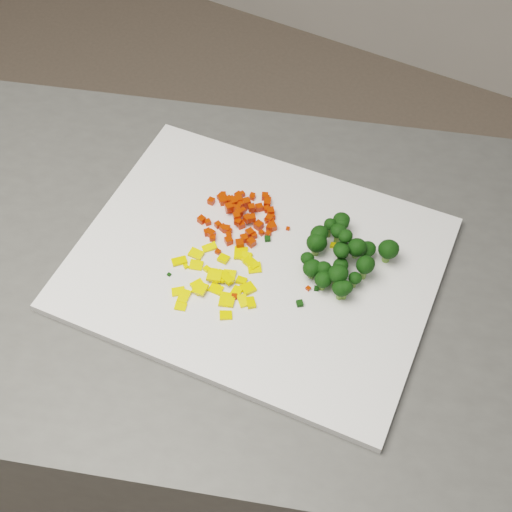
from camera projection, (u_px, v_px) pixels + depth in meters
The scene contains 150 objects.
counter_block at pixel (230, 403), 1.34m from camera, with size 0.89×0.62×0.90m, color #4C4C49.
cutting_board at pixel (256, 263), 0.97m from camera, with size 0.48×0.37×0.01m, color white.
carrot_pile at pixel (238, 211), 1.00m from camera, with size 0.11×0.11×0.03m, color red, non-canonical shape.
pepper_pile at pixel (214, 277), 0.94m from camera, with size 0.12×0.12×0.02m, color yellow, non-canonical shape.
broccoli_pile at pixel (345, 254), 0.93m from camera, with size 0.13×0.13×0.06m, color black, non-canonical shape.
carrot_cube_0 at pixel (238, 199), 1.02m from camera, with size 0.01×0.01×0.01m, color red.
carrot_cube_1 at pixel (220, 197), 1.03m from camera, with size 0.01×0.01×0.01m, color red.
carrot_cube_2 at pixel (208, 231), 0.99m from camera, with size 0.01×0.01×0.01m, color red.
carrot_cube_3 at pixel (254, 235), 0.98m from camera, with size 0.01×0.01×0.01m, color red.
carrot_cube_4 at pixel (253, 197), 1.03m from camera, with size 0.01×0.01×0.01m, color red.
carrot_cube_5 at pixel (251, 243), 0.98m from camera, with size 0.01×0.01×0.01m, color red.
carrot_cube_6 at pixel (267, 209), 1.01m from camera, with size 0.01×0.01×0.01m, color red.
carrot_cube_7 at pixel (229, 241), 0.98m from camera, with size 0.01×0.01×0.01m, color red.
carrot_cube_8 at pixel (242, 194), 1.03m from camera, with size 0.01×0.01×0.01m, color red.
carrot_cube_9 at pixel (223, 228), 0.99m from camera, with size 0.01×0.01×0.01m, color red.
carrot_cube_10 at pixel (211, 201), 1.02m from camera, with size 0.01×0.01×0.01m, color red.
carrot_cube_11 at pixel (218, 225), 1.00m from camera, with size 0.01×0.01×0.01m, color red.
carrot_cube_12 at pixel (258, 208), 1.01m from camera, with size 0.01×0.01×0.01m, color red.
carrot_cube_13 at pixel (223, 195), 1.03m from camera, with size 0.01×0.01×0.01m, color red.
carrot_cube_14 at pixel (270, 227), 0.99m from camera, with size 0.01×0.01×0.01m, color red.
carrot_cube_15 at pixel (268, 201), 1.02m from camera, with size 0.01×0.01×0.01m, color red.
carrot_cube_16 at pixel (208, 222), 1.00m from camera, with size 0.01×0.01×0.01m, color red.
carrot_cube_17 at pixel (259, 208), 1.01m from camera, with size 0.01×0.01×0.01m, color red.
carrot_cube_18 at pixel (239, 213), 1.00m from camera, with size 0.01×0.01×0.01m, color red.
carrot_cube_19 at pixel (211, 234), 0.98m from camera, with size 0.01×0.01×0.01m, color red.
carrot_cube_20 at pixel (221, 196), 1.03m from camera, with size 0.01×0.01×0.01m, color red.
carrot_cube_21 at pixel (252, 208), 1.00m from camera, with size 0.01×0.01×0.01m, color red.
carrot_cube_22 at pixel (267, 198), 1.02m from camera, with size 0.01×0.01×0.01m, color red.
carrot_cube_23 at pixel (207, 232), 0.99m from camera, with size 0.01×0.01×0.01m, color red.
carrot_cube_24 at pixel (252, 196), 1.03m from camera, with size 0.01×0.01×0.01m, color red.
carrot_cube_25 at pixel (244, 238), 0.98m from camera, with size 0.01×0.01×0.01m, color red.
carrot_cube_26 at pixel (251, 235), 0.99m from camera, with size 0.01×0.01×0.01m, color red.
carrot_cube_27 at pixel (262, 233), 0.99m from camera, with size 0.01×0.01×0.01m, color red.
carrot_cube_28 at pixel (238, 212), 1.00m from camera, with size 0.01×0.01×0.01m, color red.
carrot_cube_29 at pixel (229, 207), 1.00m from camera, with size 0.01×0.01×0.01m, color red.
carrot_cube_30 at pixel (229, 200), 1.02m from camera, with size 0.01×0.01×0.01m, color red.
carrot_cube_31 at pixel (222, 199), 1.02m from camera, with size 0.01×0.01×0.01m, color red.
carrot_cube_32 at pixel (223, 199), 1.02m from camera, with size 0.01×0.01×0.01m, color red.
carrot_cube_33 at pixel (265, 196), 1.03m from camera, with size 0.01×0.01×0.01m, color red.
carrot_cube_34 at pixel (269, 219), 1.00m from camera, with size 0.01×0.01×0.01m, color red.
carrot_cube_35 at pixel (248, 218), 0.99m from camera, with size 0.01×0.01×0.01m, color red.
carrot_cube_36 at pixel (246, 207), 1.01m from camera, with size 0.01×0.01×0.01m, color red.
carrot_cube_37 at pixel (231, 208), 1.01m from camera, with size 0.01×0.01×0.01m, color red.
carrot_cube_38 at pixel (241, 225), 0.99m from camera, with size 0.01×0.01×0.01m, color red.
carrot_cube_39 at pixel (239, 200), 1.01m from camera, with size 0.01×0.01×0.01m, color red.
carrot_cube_40 at pixel (270, 212), 1.01m from camera, with size 0.01×0.01×0.01m, color red.
carrot_cube_41 at pixel (246, 202), 1.01m from camera, with size 0.01×0.01×0.01m, color red.
carrot_cube_42 at pixel (232, 200), 1.02m from camera, with size 0.01×0.01×0.01m, color red.
carrot_cube_43 at pixel (240, 244), 0.97m from camera, with size 0.01×0.01×0.01m, color red.
carrot_cube_44 at pixel (267, 203), 1.02m from camera, with size 0.01×0.01×0.01m, color red.
carrot_cube_45 at pixel (239, 218), 1.00m from camera, with size 0.01×0.01×0.01m, color red.
carrot_cube_46 at pixel (238, 222), 0.99m from camera, with size 0.01×0.01×0.01m, color red.
carrot_cube_47 at pixel (238, 196), 1.03m from camera, with size 0.01×0.01×0.01m, color red.
carrot_cube_48 at pixel (229, 235), 0.98m from camera, with size 0.01×0.01×0.01m, color red.
carrot_cube_49 at pixel (240, 204), 1.01m from camera, with size 0.01×0.01×0.01m, color red.
carrot_cube_50 at pixel (272, 222), 1.00m from camera, with size 0.01×0.01×0.01m, color red.
carrot_cube_51 at pixel (238, 213), 1.01m from camera, with size 0.01×0.01×0.01m, color red.
carrot_cube_52 at pixel (202, 220), 1.00m from camera, with size 0.01×0.01×0.01m, color red.
carrot_cube_53 at pixel (234, 202), 1.01m from camera, with size 0.01×0.01×0.01m, color red.
carrot_cube_54 at pixel (238, 208), 1.00m from camera, with size 0.01×0.01×0.01m, color red.
carrot_cube_55 at pixel (229, 231), 0.99m from camera, with size 0.01×0.01×0.01m, color red.
carrot_cube_56 at pixel (224, 197), 1.03m from camera, with size 0.01×0.01×0.01m, color red.
carrot_cube_57 at pixel (259, 225), 0.99m from camera, with size 0.01×0.01×0.01m, color red.
carrot_cube_58 at pixel (233, 202), 1.02m from camera, with size 0.01×0.01×0.01m, color red.
carrot_cube_59 at pixel (250, 233), 0.99m from camera, with size 0.01×0.01×0.01m, color red.
carrot_cube_60 at pixel (268, 234), 0.99m from camera, with size 0.01×0.01×0.01m, color red.
carrot_cube_61 at pixel (267, 220), 1.00m from camera, with size 0.01×0.01×0.01m, color red.
carrot_cube_62 at pixel (229, 209), 1.01m from camera, with size 0.01×0.01×0.01m, color red.
carrot_cube_63 at pixel (237, 216), 0.99m from camera, with size 0.01×0.01×0.01m, color red.
carrot_cube_64 at pixel (238, 213), 0.99m from camera, with size 0.01×0.01×0.01m, color red.
carrot_cube_65 at pixel (252, 218), 0.99m from camera, with size 0.01×0.01×0.01m, color red.
carrot_cube_66 at pixel (234, 208), 1.00m from camera, with size 0.01×0.01×0.01m, color red.
carrot_cube_67 at pixel (246, 206), 1.02m from camera, with size 0.01×0.01×0.01m, color red.
carrot_cube_68 at pixel (213, 238), 0.98m from camera, with size 0.01×0.01×0.01m, color red.
carrot_cube_69 at pixel (227, 229), 0.99m from camera, with size 0.01×0.01×0.01m, color red.
carrot_cube_70 at pixel (272, 227), 0.99m from camera, with size 0.01×0.01×0.01m, color red.
carrot_cube_71 at pixel (243, 211), 1.00m from camera, with size 0.01×0.01×0.01m, color red.
carrot_cube_72 at pixel (252, 210), 1.01m from camera, with size 0.01×0.01×0.01m, color red.
carrot_cube_73 at pixel (223, 201), 1.02m from camera, with size 0.01×0.01×0.01m, color red.
carrot_cube_74 at pixel (273, 217), 1.00m from camera, with size 0.01×0.01×0.01m, color red.
pepper_chunk_0 at pixel (213, 273), 0.95m from camera, with size 0.02×0.01×0.00m, color yellow.
pepper_chunk_1 at pixel (254, 268), 0.95m from camera, with size 0.02×0.02×0.00m, color yellow.
pepper_chunk_2 at pixel (241, 281), 0.94m from camera, with size 0.01×0.01×0.01m, color yellow.
pepper_chunk_3 at pixel (243, 301), 0.92m from camera, with size 0.02×0.01×0.00m, color yellow.
pepper_chunk_4 at pixel (251, 263), 0.96m from camera, with size 0.02×0.01×0.01m, color yellow.
pepper_chunk_5 at pixel (181, 306), 0.92m from camera, with size 0.01×0.01×0.00m, color yellow.
pepper_chunk_6 at pixel (178, 292), 0.93m from camera, with size 0.02×0.01×0.00m, color yellow.
pepper_chunk_7 at pixel (245, 255), 0.97m from camera, with size 0.02×0.01×0.00m, color yellow.
pepper_chunk_8 at pixel (251, 303), 0.92m from camera, with size 0.02×0.01×0.01m, color yellow.
pepper_chunk_9 at pixel (196, 265), 0.96m from camera, with size 0.01×0.02×0.00m, color yellow.
pepper_chunk_10 at pixel (241, 253), 0.97m from camera, with size 0.02×0.02×0.00m, color yellow.
pepper_chunk_11 at pixel (179, 261), 0.96m from camera, with size 0.02×0.01×0.00m, color yellow.
pepper_chunk_12 at pixel (226, 315), 0.91m from camera, with size 0.01×0.02×0.00m, color yellow.
pepper_chunk_13 at pixel (225, 300), 0.92m from camera, with size 0.02×0.02×0.00m, color yellow.
pepper_chunk_14 at pixel (229, 276), 0.95m from camera, with size 0.02×0.02×0.00m, color yellow.
pepper_chunk_15 at pixel (248, 288), 0.93m from camera, with size 0.02×0.02×0.00m, color yellow.
pepper_chunk_16 at pixel (221, 276), 0.94m from camera, with size 0.01×0.02×0.00m, color yellow.
pepper_chunk_17 at pixel (200, 289), 0.93m from camera, with size 0.02×0.02×0.00m, color yellow.
pepper_chunk_18 at pixel (210, 247), 0.97m from camera, with size 0.02×0.01×0.00m, color yellow.
pepper_chunk_19 at pixel (227, 278), 0.94m from camera, with size 0.02×0.01×0.00m, color yellow.
pepper_chunk_20 at pixel (214, 276), 0.94m from camera, with size 0.02×0.02×0.00m, color yellow.
pepper_chunk_21 at pixel (184, 296), 0.93m from camera, with size 0.02×0.01×0.00m, color yellow.
pepper_chunk_22 at pixel (196, 254), 0.97m from camera, with size 0.02×0.01×0.01m, color yellow.
pepper_chunk_23 at pixel (224, 259), 0.96m from camera, with size 0.01×0.01×0.01m, color yellow.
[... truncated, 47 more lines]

